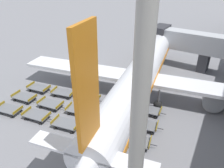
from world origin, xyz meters
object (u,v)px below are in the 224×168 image
baggage_dolly_row_near_col_b (37,115)px  apron_light_mast (140,110)px  baggage_dolly_row_mid_b_col_d (118,104)px  baggage_dolly_row_mid_a_col_b (51,104)px  baggage_dolly_row_mid_a_col_d (109,117)px  baggage_dolly_row_mid_a_col_a (24,97)px  baggage_dolly_row_mid_b_col_e (148,110)px  baggage_dolly_row_mid_b_col_c (88,98)px  baggage_dolly_row_mid_b_col_a (39,88)px  baggage_dolly_row_mid_a_col_e (144,125)px  baggage_dolly_row_near_col_a (9,109)px  airplane (143,71)px  baggage_dolly_row_mid_b_col_b (63,93)px  baggage_dolly_row_near_col_d (99,131)px  baggage_dolly_row_mid_a_col_c (79,110)px  baggage_dolly_row_near_col_c (66,124)px  baggage_dolly_row_near_col_e (135,141)px

baggage_dolly_row_near_col_b → apron_light_mast: 21.72m
baggage_dolly_row_near_col_b → baggage_dolly_row_mid_b_col_d: size_ratio=1.00×
baggage_dolly_row_mid_a_col_b → baggage_dolly_row_mid_a_col_d: (8.14, 1.20, 0.00)m
baggage_dolly_row_mid_a_col_a → apron_light_mast: bearing=-27.6°
baggage_dolly_row_mid_b_col_e → baggage_dolly_row_near_col_b: bearing=-146.8°
baggage_dolly_row_mid_a_col_a → baggage_dolly_row_mid_b_col_c: same height
baggage_dolly_row_mid_a_col_b → baggage_dolly_row_mid_b_col_a: (-4.53, 2.43, 0.00)m
baggage_dolly_row_near_col_b → apron_light_mast: (16.20, -8.65, 11.60)m
baggage_dolly_row_mid_a_col_e → apron_light_mast: bearing=-72.6°
baggage_dolly_row_near_col_a → baggage_dolly_row_mid_a_col_b: bearing=42.2°
airplane → baggage_dolly_row_mid_b_col_b: bearing=-148.1°
baggage_dolly_row_mid_a_col_b → baggage_dolly_row_mid_b_col_c: same height
airplane → baggage_dolly_row_mid_a_col_e: bearing=-66.7°
baggage_dolly_row_mid_a_col_a → baggage_dolly_row_mid_b_col_a: bearing=93.1°
baggage_dolly_row_near_col_a → baggage_dolly_row_mid_a_col_e: bearing=18.1°
airplane → baggage_dolly_row_near_col_b: size_ratio=10.50×
baggage_dolly_row_near_col_d → baggage_dolly_row_mid_b_col_b: size_ratio=1.00×
baggage_dolly_row_mid_b_col_d → baggage_dolly_row_mid_a_col_e: bearing=-27.3°
baggage_dolly_row_mid_b_col_d → baggage_dolly_row_mid_a_col_c: bearing=-136.6°
baggage_dolly_row_mid_a_col_a → baggage_dolly_row_mid_a_col_d: (12.51, 1.64, 0.00)m
airplane → baggage_dolly_row_near_col_a: 18.26m
baggage_dolly_row_mid_a_col_c → baggage_dolly_row_mid_b_col_d: same height
baggage_dolly_row_mid_b_col_d → baggage_dolly_row_mid_b_col_b: bearing=-172.7°
baggage_dolly_row_mid_a_col_c → baggage_dolly_row_mid_b_col_b: size_ratio=1.00×
baggage_dolly_row_mid_b_col_a → baggage_dolly_row_mid_b_col_e: bearing=8.5°
baggage_dolly_row_mid_a_col_d → baggage_dolly_row_mid_a_col_b: bearing=-171.6°
baggage_dolly_row_mid_b_col_e → baggage_dolly_row_mid_a_col_a: bearing=-161.8°
baggage_dolly_row_mid_b_col_d → baggage_dolly_row_near_col_b: bearing=-137.9°
baggage_dolly_row_near_col_b → baggage_dolly_row_mid_a_col_b: size_ratio=1.00×
baggage_dolly_row_mid_b_col_a → baggage_dolly_row_mid_a_col_d: bearing=-5.6°
baggage_dolly_row_near_col_d → baggage_dolly_row_mid_a_col_e: same height
baggage_dolly_row_near_col_c → baggage_dolly_row_mid_a_col_b: bearing=153.4°
baggage_dolly_row_near_col_d → baggage_dolly_row_mid_b_col_c: 7.11m
baggage_dolly_row_mid_a_col_c → baggage_dolly_row_mid_b_col_a: (-8.63, 1.75, 0.00)m
baggage_dolly_row_mid_a_col_c → baggage_dolly_row_mid_a_col_d: (4.04, 0.52, 0.00)m
baggage_dolly_row_mid_a_col_a → baggage_dolly_row_mid_a_col_d: size_ratio=1.00×
baggage_dolly_row_near_col_b → baggage_dolly_row_near_col_e: size_ratio=0.99×
baggage_dolly_row_mid_a_col_c → baggage_dolly_row_mid_a_col_e: (8.18, 1.14, 0.00)m
baggage_dolly_row_mid_a_col_a → apron_light_mast: (20.79, -10.89, 11.60)m
baggage_dolly_row_near_col_c → baggage_dolly_row_mid_b_col_a: same height
baggage_dolly_row_mid_a_col_a → baggage_dolly_row_mid_b_col_c: bearing=27.3°
baggage_dolly_row_mid_a_col_a → baggage_dolly_row_mid_a_col_b: size_ratio=1.00×
baggage_dolly_row_near_col_a → baggage_dolly_row_mid_b_col_b: 7.34m
baggage_dolly_row_mid_a_col_a → baggage_dolly_row_mid_b_col_a: same height
baggage_dolly_row_mid_b_col_d → baggage_dolly_row_mid_a_col_a: bearing=-159.3°
baggage_dolly_row_near_col_e → baggage_dolly_row_mid_b_col_b: (-12.92, 4.10, 0.00)m
baggage_dolly_row_mid_b_col_c → airplane: bearing=43.8°
baggage_dolly_row_mid_b_col_d → baggage_dolly_row_near_col_c: bearing=-117.7°
baggage_dolly_row_mid_b_col_b → baggage_dolly_row_near_col_a: bearing=-117.2°
baggage_dolly_row_near_col_b → baggage_dolly_row_mid_a_col_e: (12.07, 4.50, 0.00)m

